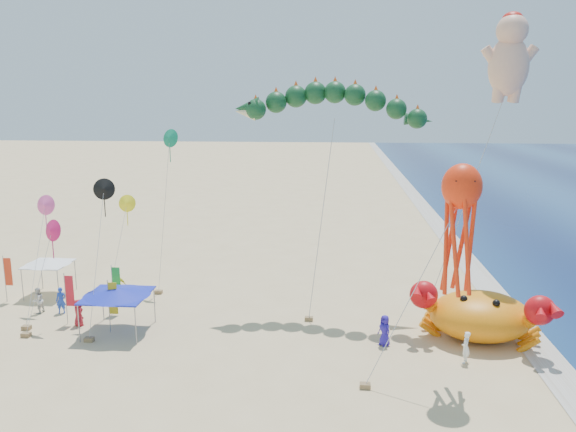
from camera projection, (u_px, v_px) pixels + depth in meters
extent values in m
plane|color=#D1B784|center=(319.00, 332.00, 32.88)|extent=(320.00, 320.00, 0.00)
plane|color=silver|center=(530.00, 339.00, 31.83)|extent=(320.00, 320.00, 0.00)
ellipsoid|color=orange|center=(480.00, 316.00, 31.75)|extent=(6.81, 6.20, 2.69)
sphere|color=#BA0B11|center=(430.00, 301.00, 30.68)|extent=(1.60, 1.60, 1.60)
sphere|color=black|center=(470.00, 301.00, 30.67)|extent=(0.41, 0.41, 0.41)
sphere|color=#BA0B11|center=(544.00, 304.00, 30.15)|extent=(1.60, 1.60, 1.60)
sphere|color=black|center=(502.00, 302.00, 30.52)|extent=(0.41, 0.41, 0.41)
cone|color=#103B1D|center=(247.00, 108.00, 35.26)|extent=(1.64, 1.21, 1.34)
cylinder|color=#B2B2B2|center=(322.00, 218.00, 34.72)|extent=(1.41, 3.03, 12.08)
cube|color=olive|center=(309.00, 319.00, 34.53)|extent=(0.50, 0.35, 0.25)
ellipsoid|color=#F5B595|center=(508.00, 66.00, 34.28)|extent=(2.43, 2.00, 3.58)
sphere|color=#F5B595|center=(512.00, 30.00, 33.65)|extent=(1.87, 1.87, 1.87)
ellipsoid|color=red|center=(513.00, 19.00, 33.63)|extent=(1.21, 1.21, 0.85)
cylinder|color=#B2B2B2|center=(466.00, 201.00, 35.59)|extent=(4.33, 1.14, 13.80)
cube|color=olive|center=(428.00, 306.00, 36.62)|extent=(0.50, 0.35, 0.25)
ellipsoid|color=#FF300D|center=(462.00, 186.00, 25.39)|extent=(1.82, 1.64, 2.10)
cylinder|color=#B2B2B2|center=(412.00, 294.00, 25.94)|extent=(4.20, 1.33, 8.73)
cube|color=olive|center=(365.00, 386.00, 26.36)|extent=(0.50, 0.35, 0.25)
cylinder|color=gray|center=(79.00, 324.00, 31.25)|extent=(0.06, 0.06, 2.20)
cylinder|color=gray|center=(136.00, 326.00, 30.96)|extent=(0.06, 0.06, 2.20)
cylinder|color=gray|center=(103.00, 303.00, 34.43)|extent=(0.06, 0.06, 2.20)
cylinder|color=gray|center=(155.00, 305.00, 34.15)|extent=(0.06, 0.06, 2.20)
cube|color=#1421B4|center=(117.00, 295.00, 32.47)|extent=(3.50, 3.50, 0.08)
cone|color=#1421B4|center=(117.00, 291.00, 32.42)|extent=(3.85, 3.85, 0.45)
cylinder|color=gray|center=(22.00, 285.00, 37.87)|extent=(0.06, 0.06, 2.20)
cylinder|color=gray|center=(58.00, 286.00, 37.65)|extent=(0.06, 0.06, 2.20)
cylinder|color=gray|center=(42.00, 274.00, 40.34)|extent=(0.06, 0.06, 2.20)
cylinder|color=gray|center=(75.00, 275.00, 40.11)|extent=(0.06, 0.06, 2.20)
cube|color=white|center=(48.00, 264.00, 38.76)|extent=(2.77, 2.77, 0.08)
cone|color=white|center=(48.00, 261.00, 38.72)|extent=(3.04, 3.04, 0.45)
cylinder|color=gray|center=(109.00, 306.00, 32.51)|extent=(0.05, 0.05, 3.20)
cube|color=gold|center=(113.00, 298.00, 32.38)|extent=(0.50, 0.04, 1.90)
cylinder|color=gray|center=(66.00, 299.00, 33.77)|extent=(0.05, 0.05, 3.20)
cube|color=red|center=(70.00, 291.00, 33.64)|extent=(0.50, 0.04, 1.90)
cylinder|color=gray|center=(5.00, 279.00, 37.59)|extent=(0.05, 0.05, 3.20)
cube|color=red|center=(8.00, 272.00, 37.47)|extent=(0.50, 0.04, 1.90)
cylinder|color=gray|center=(113.00, 289.00, 35.47)|extent=(0.05, 0.05, 3.20)
cube|color=green|center=(116.00, 282.00, 35.35)|extent=(0.50, 0.04, 1.90)
imported|color=blue|center=(61.00, 300.00, 35.64)|extent=(0.68, 0.50, 1.70)
imported|color=#AA1B26|center=(78.00, 313.00, 33.63)|extent=(0.95, 0.92, 1.65)
imported|color=#2B1CA3|center=(385.00, 330.00, 30.91)|extent=(0.95, 1.02, 1.74)
imported|color=white|center=(466.00, 347.00, 28.84)|extent=(0.62, 0.73, 1.69)
imported|color=yellow|center=(118.00, 285.00, 38.32)|extent=(1.12, 0.51, 1.88)
imported|color=silver|center=(38.00, 300.00, 35.68)|extent=(0.83, 0.95, 1.67)
cone|color=#F652A5|center=(45.00, 205.00, 35.73)|extent=(1.30, 0.51, 1.32)
cylinder|color=#B2B2B2|center=(41.00, 263.00, 34.91)|extent=(0.55, 3.04, 6.56)
cube|color=olive|center=(37.00, 322.00, 34.08)|extent=(0.50, 0.35, 0.25)
cone|color=#D3175D|center=(51.00, 230.00, 32.90)|extent=(1.30, 0.51, 1.32)
cylinder|color=#B2B2B2|center=(47.00, 286.00, 31.99)|extent=(0.55, 3.04, 5.60)
cube|color=olive|center=(42.00, 343.00, 31.06)|extent=(0.50, 0.35, 0.25)
cone|color=yellow|center=(127.00, 203.00, 41.78)|extent=(1.30, 0.51, 1.32)
cylinder|color=#B2B2B2|center=(125.00, 246.00, 40.87)|extent=(0.55, 3.04, 5.59)
cube|color=olive|center=(122.00, 289.00, 39.94)|extent=(0.50, 0.35, 0.25)
cone|color=#0B7A53|center=(169.00, 138.00, 39.30)|extent=(1.30, 0.51, 1.32)
cylinder|color=#B2B2B2|center=(170.00, 217.00, 38.87)|extent=(0.55, 3.04, 10.52)
cube|color=olive|center=(170.00, 297.00, 38.44)|extent=(0.50, 0.35, 0.25)
cone|color=black|center=(104.00, 189.00, 33.58)|extent=(1.30, 0.51, 1.32)
cylinder|color=#B2B2B2|center=(102.00, 261.00, 32.89)|extent=(0.55, 3.04, 7.88)
cube|color=olive|center=(100.00, 335.00, 32.19)|extent=(0.50, 0.35, 0.25)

